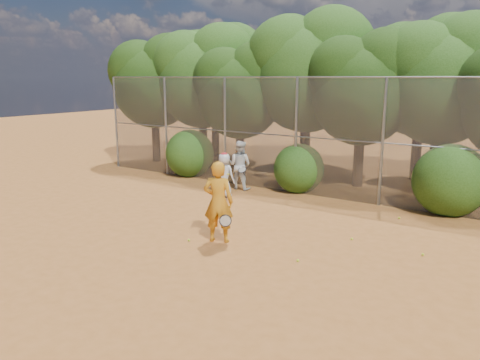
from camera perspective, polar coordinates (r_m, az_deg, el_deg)
The scene contains 22 objects.
ground at distance 11.28m, azimuth -2.80°, elevation -8.38°, with size 80.00×80.00×0.00m, color #9D5823.
fence_back at distance 15.94m, azimuth 9.67°, elevation 5.24°, with size 20.05×0.09×4.03m.
tree_0 at distance 22.79m, azimuth -10.31°, elevation 12.07°, with size 4.38×3.81×6.00m.
tree_1 at distance 21.54m, azimuth -4.43°, elevation 12.84°, with size 4.64×4.03×6.35m.
tree_2 at distance 19.52m, azimuth 0.20°, elevation 11.21°, with size 3.99×3.47×5.47m.
tree_3 at distance 19.17m, azimuth 8.38°, elevation 13.49°, with size 4.89×4.26×6.70m.
tree_4 at distance 17.66m, azimuth 14.92°, elevation 11.24°, with size 4.19×3.64×5.73m.
tree_5 at distance 17.81m, azimuth 23.63°, elevation 11.57°, with size 4.51×3.92×6.17m.
tree_9 at distance 23.98m, azimuth -2.91°, elevation 13.23°, with size 4.83×4.20×6.62m.
tree_10 at distance 21.59m, azimuth 8.51°, elevation 13.97°, with size 5.15×4.48×7.06m.
tree_11 at distance 19.58m, azimuth 21.58°, elevation 12.07°, with size 4.64×4.03×6.35m.
bush_0 at distance 19.44m, azimuth -6.14°, elevation 3.49°, with size 2.00×2.00×2.00m, color #224711.
bush_1 at distance 16.76m, azimuth 7.19°, elevation 1.67°, with size 1.80×1.80×1.80m, color #224711.
bush_2 at distance 15.23m, azimuth 24.30°, elevation 0.33°, with size 2.20×2.20×2.20m, color #224711.
player_yellow at distance 11.46m, azimuth -2.65°, elevation -2.70°, with size 0.93×0.73×2.03m.
player_teen at distance 15.86m, azimuth -1.93°, elevation 0.64°, with size 0.77×0.53×1.53m.
player_white at distance 16.93m, azimuth -0.02°, elevation 1.83°, with size 0.93×0.81×1.77m.
ball_0 at distance 12.15m, azimuth 13.47°, elevation -7.00°, with size 0.07×0.07×0.07m, color #CEDA27.
ball_1 at distance 11.61m, azimuth 21.40°, elevation -8.46°, with size 0.07×0.07×0.07m, color #CEDA27.
ball_2 at distance 10.57m, azimuth 7.06°, elevation -9.72°, with size 0.07×0.07×0.07m, color #CEDA27.
ball_3 at distance 11.80m, azimuth -6.25°, elevation -7.30°, with size 0.07×0.07×0.07m, color #CEDA27.
ball_4 at distance 14.27m, azimuth 18.83°, elevation -4.40°, with size 0.07×0.07×0.07m, color #CEDA27.
Camera 1 is at (6.26, -8.48, 4.01)m, focal length 35.00 mm.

